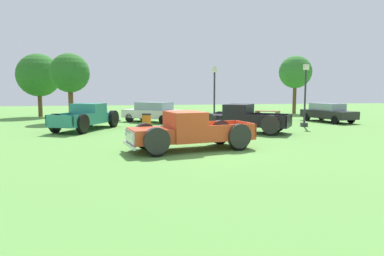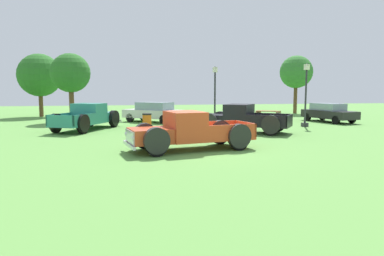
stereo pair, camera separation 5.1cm
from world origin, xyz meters
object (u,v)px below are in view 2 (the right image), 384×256
object	(u,v)px
lamp_post_near	(306,94)
oak_tree_east	(296,72)
sedan_distant_a	(153,112)
picnic_table	(268,114)
lamp_post_far	(215,94)
pickup_truck_behind_right	(90,117)
trash_can	(147,121)
oak_tree_center	(71,73)
sedan_distant_b	(329,112)
pickup_truck_behind_left	(238,119)
pickup_truck_foreground	(183,132)
oak_tree_west	(40,75)

from	to	relation	value
lamp_post_near	oak_tree_east	distance (m)	12.93
lamp_post_near	sedan_distant_a	bearing A→B (deg)	153.43
sedan_distant_a	lamp_post_near	bearing A→B (deg)	-26.57
oak_tree_east	picnic_table	bearing A→B (deg)	-129.40
lamp_post_near	lamp_post_far	distance (m)	6.02
pickup_truck_behind_right	oak_tree_east	world-z (taller)	oak_tree_east
lamp_post_far	oak_tree_east	distance (m)	14.48
trash_can	oak_tree_east	bearing A→B (deg)	34.89
picnic_table	oak_tree_east	bearing A→B (deg)	50.60
oak_tree_center	lamp_post_far	bearing A→B (deg)	-21.62
trash_can	oak_tree_center	distance (m)	8.25
sedan_distant_a	oak_tree_center	bearing A→B (deg)	167.01
pickup_truck_behind_right	sedan_distant_b	distance (m)	17.29
lamp_post_far	picnic_table	size ratio (longest dim) A/B	1.74
pickup_truck_behind_left	trash_can	xyz separation A→B (m)	(-5.11, 2.81, -0.29)
lamp_post_near	pickup_truck_behind_left	bearing A→B (deg)	-159.76
pickup_truck_behind_right	oak_tree_east	distance (m)	22.11
sedan_distant_a	oak_tree_center	xyz separation A→B (m)	(-6.07, 1.40, 2.86)
pickup_truck_foreground	oak_tree_west	distance (m)	21.88
pickup_truck_foreground	sedan_distant_b	xyz separation A→B (m)	(12.63, 10.06, -0.02)
oak_tree_east	oak_tree_west	size ratio (longest dim) A/B	1.04
oak_tree_west	pickup_truck_behind_left	bearing A→B (deg)	-44.44
pickup_truck_behind_right	lamp_post_far	distance (m)	8.47
picnic_table	oak_tree_west	bearing A→B (deg)	158.82
pickup_truck_behind_left	trash_can	bearing A→B (deg)	151.20
sedan_distant_a	oak_tree_east	size ratio (longest dim) A/B	0.80
picnic_table	oak_tree_east	world-z (taller)	oak_tree_east
pickup_truck_foreground	lamp_post_near	world-z (taller)	lamp_post_near
pickup_truck_behind_right	sedan_distant_b	size ratio (longest dim) A/B	1.23
oak_tree_east	oak_tree_west	xyz separation A→B (m)	(-24.45, 0.14, -0.47)
pickup_truck_behind_right	lamp_post_near	distance (m)	13.96
oak_tree_center	sedan_distant_b	bearing A→B (deg)	-10.65
trash_can	oak_tree_center	bearing A→B (deg)	135.14
trash_can	oak_tree_east	size ratio (longest dim) A/B	0.16
trash_can	pickup_truck_behind_right	bearing A→B (deg)	179.08
pickup_truck_behind_right	oak_tree_center	world-z (taller)	oak_tree_center
sedan_distant_a	lamp_post_far	bearing A→B (deg)	-32.71
lamp_post_far	oak_tree_west	xyz separation A→B (m)	(-13.69, 9.61, 1.57)
sedan_distant_b	picnic_table	distance (m)	4.47
pickup_truck_behind_left	picnic_table	world-z (taller)	pickup_truck_behind_left
sedan_distant_a	oak_tree_west	bearing A→B (deg)	143.96
sedan_distant_b	lamp_post_near	size ratio (longest dim) A/B	1.08
trash_can	pickup_truck_foreground	bearing A→B (deg)	-82.58
pickup_truck_behind_left	oak_tree_west	size ratio (longest dim) A/B	0.96
sedan_distant_b	sedan_distant_a	bearing A→B (deg)	170.46
pickup_truck_behind_left	sedan_distant_b	distance (m)	9.74
pickup_truck_behind_left	oak_tree_west	distance (m)	19.88
pickup_truck_behind_left	sedan_distant_b	world-z (taller)	pickup_truck_behind_left
sedan_distant_b	lamp_post_far	xyz separation A→B (m)	(-8.95, -0.43, 1.39)
pickup_truck_foreground	oak_tree_east	world-z (taller)	oak_tree_east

